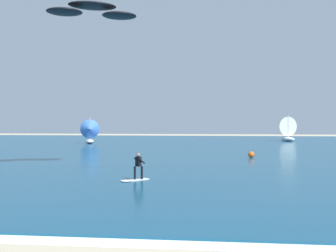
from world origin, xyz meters
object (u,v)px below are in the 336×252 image
kite (92,11)px  kitesurfer (136,171)px  sailboat_heeled_over (90,131)px  marker_buoy (251,155)px  sailboat_mid_left (286,129)px

kite → kitesurfer: bearing=-50.8°
kite → sailboat_heeled_over: bearing=107.3°
sailboat_heeled_over → marker_buoy: size_ratio=7.06×
kitesurfer → marker_buoy: kitesurfer is taller
kitesurfer → sailboat_heeled_over: 43.00m
kitesurfer → kite: size_ratio=0.26×
kite → sailboat_mid_left: size_ratio=1.42×
kite → marker_buoy: (12.79, 11.60, -11.66)m
kite → sailboat_heeled_over: size_ratio=1.61×
kitesurfer → kite: 13.25m
kite → sailboat_heeled_over: (-10.89, 34.91, -9.96)m
sailboat_heeled_over → sailboat_mid_left: sailboat_mid_left is taller
kitesurfer → kite: (-4.32, 5.28, 11.36)m
kite → marker_buoy: bearing=42.2°
sailboat_heeled_over → sailboat_mid_left: size_ratio=0.88×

